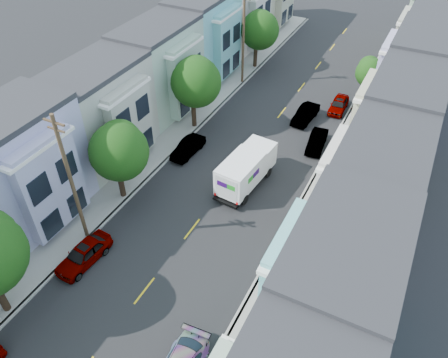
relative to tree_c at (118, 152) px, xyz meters
name	(u,v)px	position (x,y,z in m)	size (l,w,h in m)	color
ground	(144,291)	(6.30, -6.64, -4.46)	(160.00, 160.00, 0.00)	black
road_slab	(244,161)	(6.30, 8.36, -4.45)	(12.00, 70.00, 0.02)	black
curb_left	(184,142)	(0.25, 8.36, -4.39)	(0.30, 70.00, 0.15)	gray
curb_right	(311,181)	(12.35, 8.36, -4.39)	(0.30, 70.00, 0.15)	gray
sidewalk_left	(172,139)	(-1.05, 8.36, -4.39)	(2.60, 70.00, 0.15)	gray
sidewalk_right	(327,186)	(13.65, 8.36, -4.39)	(2.60, 70.00, 0.15)	gray
centerline	(244,161)	(6.30, 8.36, -4.46)	(0.12, 70.00, 0.01)	gold
townhouse_row_left	(138,129)	(-4.85, 8.36, -4.46)	(5.00, 70.00, 8.50)	beige
townhouse_row_right	(374,201)	(17.45, 8.36, -4.46)	(5.00, 70.00, 8.50)	beige
tree_c	(118,152)	(0.00, 0.00, 0.00)	(4.34, 4.34, 6.65)	black
tree_d	(195,82)	(0.00, 11.19, 0.30)	(4.55, 4.55, 7.06)	black
tree_e	(259,30)	(0.00, 25.57, 0.05)	(4.33, 4.33, 6.70)	black
tree_far_r	(369,73)	(13.19, 21.97, -0.60)	(2.85, 2.85, 5.34)	black
utility_pole_near	(71,181)	(0.00, -4.64, 0.69)	(1.60, 0.26, 10.00)	#42301E
utility_pole_far	(243,38)	(0.00, 21.36, 0.69)	(1.60, 0.26, 10.00)	#42301E
fedex_truck	(246,169)	(7.68, 5.62, -2.82)	(2.35, 6.11, 2.93)	silver
lead_sedan	(305,114)	(8.81, 17.05, -3.78)	(1.44, 4.07, 1.36)	black
parked_left_c	(84,254)	(1.40, -6.46, -3.74)	(1.69, 4.42, 1.43)	#ABABAB
parked_left_d	(188,148)	(1.40, 7.15, -3.82)	(1.35, 3.83, 1.28)	#5C0D08
parked_right_c	(317,141)	(11.20, 13.20, -3.82)	(1.36, 3.85, 1.28)	black
parked_right_d	(339,105)	(11.20, 20.37, -3.81)	(1.53, 4.00, 1.30)	black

